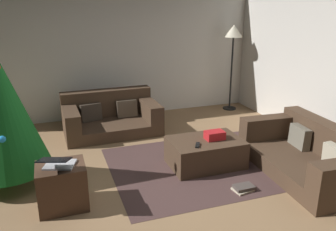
{
  "coord_description": "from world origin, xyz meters",
  "views": [
    {
      "loc": [
        -0.91,
        -3.52,
        2.18
      ],
      "look_at": [
        0.51,
        0.58,
        0.75
      ],
      "focal_mm": 36.91,
      "sensor_mm": 36.0,
      "label": 1
    }
  ],
  "objects": [
    {
      "name": "gift_box",
      "position": [
        1.15,
        0.45,
        0.44
      ],
      "size": [
        0.26,
        0.18,
        0.12
      ],
      "primitive_type": "cube",
      "rotation": [
        0.0,
        0.0,
        0.01
      ],
      "color": "red",
      "rests_on": "ottoman"
    },
    {
      "name": "side_table",
      "position": [
        -0.91,
        0.04,
        0.25
      ],
      "size": [
        0.52,
        0.44,
        0.5
      ],
      "primitive_type": "cube",
      "color": "#4C3323",
      "rests_on": "ground_plane"
    },
    {
      "name": "ground_plane",
      "position": [
        0.0,
        0.0,
        0.0
      ],
      "size": [
        6.4,
        6.4,
        0.0
      ],
      "primitive_type": "plane",
      "color": "#93704C"
    },
    {
      "name": "laptop",
      "position": [
        -0.93,
        -0.01,
        0.56
      ],
      "size": [
        0.43,
        0.48,
        0.18
      ],
      "color": "silver",
      "rests_on": "side_table"
    },
    {
      "name": "christmas_tree",
      "position": [
        -1.5,
        0.8,
        0.97
      ],
      "size": [
        1.04,
        1.04,
        1.81
      ],
      "color": "brown",
      "rests_on": "ground_plane"
    },
    {
      "name": "book_stack",
      "position": [
        1.17,
        -0.33,
        0.03
      ],
      "size": [
        0.26,
        0.22,
        0.06
      ],
      "color": "beige",
      "rests_on": "ground_plane"
    },
    {
      "name": "area_rug",
      "position": [
        1.02,
        0.46,
        0.0
      ],
      "size": [
        2.6,
        2.0,
        0.01
      ],
      "primitive_type": "cube",
      "color": "#493230",
      "rests_on": "ground_plane"
    },
    {
      "name": "corner_lamp",
      "position": [
        2.65,
        2.73,
        1.49
      ],
      "size": [
        0.36,
        0.36,
        1.75
      ],
      "color": "black",
      "rests_on": "ground_plane"
    },
    {
      "name": "couch_left",
      "position": [
        0.02,
        2.26,
        0.26
      ],
      "size": [
        1.63,
        1.03,
        0.68
      ],
      "rotation": [
        0.0,
        0.0,
        3.17
      ],
      "color": "#473323",
      "rests_on": "ground_plane"
    },
    {
      "name": "couch_right",
      "position": [
        2.25,
        -0.19,
        0.25
      ],
      "size": [
        1.1,
        1.88,
        0.64
      ],
      "rotation": [
        0.0,
        0.0,
        1.51
      ],
      "color": "#473323",
      "rests_on": "ground_plane"
    },
    {
      "name": "ottoman",
      "position": [
        1.02,
        0.46,
        0.19
      ],
      "size": [
        0.99,
        0.67,
        0.38
      ],
      "primitive_type": "cube",
      "color": "#473323",
      "rests_on": "ground_plane"
    },
    {
      "name": "rear_partition",
      "position": [
        0.0,
        3.14,
        1.3
      ],
      "size": [
        6.4,
        0.12,
        2.6
      ],
      "primitive_type": "cube",
      "color": "silver",
      "rests_on": "ground_plane"
    },
    {
      "name": "tv_remote",
      "position": [
        0.83,
        0.31,
        0.39
      ],
      "size": [
        0.12,
        0.16,
        0.02
      ],
      "primitive_type": "cube",
      "rotation": [
        0.0,
        0.0,
        -0.51
      ],
      "color": "black",
      "rests_on": "ottoman"
    }
  ]
}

